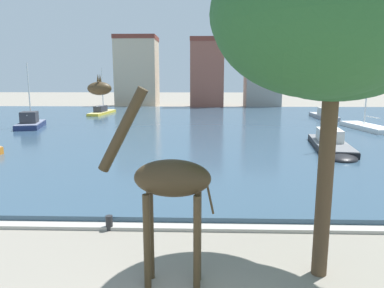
{
  "coord_description": "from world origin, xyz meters",
  "views": [
    {
      "loc": [
        0.27,
        -5.55,
        5.01
      ],
      "look_at": [
        -0.23,
        10.05,
        2.2
      ],
      "focal_mm": 32.91,
      "sensor_mm": 36.0,
      "label": 1
    }
  ],
  "objects_px": {
    "mooring_bollard": "(109,223)",
    "sailboat_black": "(332,146)",
    "shade_tree": "(333,17)",
    "giraffe_statue": "(166,182)",
    "sailboat_grey": "(322,116)",
    "sailboat_navy": "(31,124)",
    "sailboat_yellow": "(103,112)",
    "sailboat_white": "(363,127)"
  },
  "relations": [
    {
      "from": "mooring_bollard",
      "to": "sailboat_black",
      "type": "bearing_deg",
      "value": 47.28
    },
    {
      "from": "sailboat_black",
      "to": "shade_tree",
      "type": "relative_size",
      "value": 1.04
    },
    {
      "from": "shade_tree",
      "to": "giraffe_statue",
      "type": "bearing_deg",
      "value": -173.43
    },
    {
      "from": "sailboat_grey",
      "to": "mooring_bollard",
      "type": "distance_m",
      "value": 39.3
    },
    {
      "from": "sailboat_grey",
      "to": "sailboat_navy",
      "type": "relative_size",
      "value": 1.3
    },
    {
      "from": "sailboat_black",
      "to": "sailboat_yellow",
      "type": "bearing_deg",
      "value": 131.64
    },
    {
      "from": "giraffe_statue",
      "to": "shade_tree",
      "type": "height_order",
      "value": "shade_tree"
    },
    {
      "from": "sailboat_yellow",
      "to": "mooring_bollard",
      "type": "distance_m",
      "value": 41.19
    },
    {
      "from": "sailboat_yellow",
      "to": "giraffe_statue",
      "type": "bearing_deg",
      "value": -72.26
    },
    {
      "from": "giraffe_statue",
      "to": "sailboat_white",
      "type": "relative_size",
      "value": 0.61
    },
    {
      "from": "sailboat_navy",
      "to": "sailboat_yellow",
      "type": "bearing_deg",
      "value": 78.33
    },
    {
      "from": "sailboat_grey",
      "to": "sailboat_yellow",
      "type": "bearing_deg",
      "value": 170.6
    },
    {
      "from": "sailboat_white",
      "to": "shade_tree",
      "type": "distance_m",
      "value": 30.68
    },
    {
      "from": "giraffe_statue",
      "to": "sailboat_black",
      "type": "distance_m",
      "value": 19.16
    },
    {
      "from": "sailboat_yellow",
      "to": "shade_tree",
      "type": "height_order",
      "value": "shade_tree"
    },
    {
      "from": "giraffe_statue",
      "to": "sailboat_white",
      "type": "xyz_separation_m",
      "value": [
        16.91,
        27.52,
        -2.24
      ]
    },
    {
      "from": "giraffe_statue",
      "to": "sailboat_grey",
      "type": "distance_m",
      "value": 41.19
    },
    {
      "from": "giraffe_statue",
      "to": "sailboat_grey",
      "type": "relative_size",
      "value": 0.58
    },
    {
      "from": "sailboat_grey",
      "to": "sailboat_black",
      "type": "xyz_separation_m",
      "value": [
        -6.43,
        -21.48,
        -0.04
      ]
    },
    {
      "from": "mooring_bollard",
      "to": "giraffe_statue",
      "type": "bearing_deg",
      "value": -53.88
    },
    {
      "from": "sailboat_yellow",
      "to": "mooring_bollard",
      "type": "relative_size",
      "value": 17.94
    },
    {
      "from": "mooring_bollard",
      "to": "sailboat_white",
      "type": "bearing_deg",
      "value": 51.74
    },
    {
      "from": "sailboat_white",
      "to": "mooring_bollard",
      "type": "relative_size",
      "value": 16.9
    },
    {
      "from": "shade_tree",
      "to": "sailboat_white",
      "type": "bearing_deg",
      "value": 64.21
    },
    {
      "from": "sailboat_yellow",
      "to": "shade_tree",
      "type": "bearing_deg",
      "value": -67.53
    },
    {
      "from": "shade_tree",
      "to": "sailboat_grey",
      "type": "bearing_deg",
      "value": 71.57
    },
    {
      "from": "sailboat_black",
      "to": "shade_tree",
      "type": "height_order",
      "value": "shade_tree"
    },
    {
      "from": "sailboat_black",
      "to": "sailboat_white",
      "type": "height_order",
      "value": "sailboat_white"
    },
    {
      "from": "giraffe_statue",
      "to": "shade_tree",
      "type": "bearing_deg",
      "value": 6.57
    },
    {
      "from": "sailboat_black",
      "to": "sailboat_white",
      "type": "bearing_deg",
      "value": 57.77
    },
    {
      "from": "sailboat_white",
      "to": "shade_tree",
      "type": "relative_size",
      "value": 1.01
    },
    {
      "from": "sailboat_white",
      "to": "mooring_bollard",
      "type": "height_order",
      "value": "sailboat_white"
    },
    {
      "from": "sailboat_grey",
      "to": "mooring_bollard",
      "type": "bearing_deg",
      "value": -118.2
    },
    {
      "from": "sailboat_black",
      "to": "sailboat_yellow",
      "type": "distance_m",
      "value": 35.38
    },
    {
      "from": "sailboat_black",
      "to": "sailboat_yellow",
      "type": "relative_size",
      "value": 0.98
    },
    {
      "from": "giraffe_statue",
      "to": "sailboat_yellow",
      "type": "height_order",
      "value": "sailboat_yellow"
    },
    {
      "from": "sailboat_grey",
      "to": "sailboat_yellow",
      "type": "xyz_separation_m",
      "value": [
        -29.94,
        4.96,
        -0.06
      ]
    },
    {
      "from": "sailboat_navy",
      "to": "sailboat_yellow",
      "type": "relative_size",
      "value": 0.76
    },
    {
      "from": "sailboat_black",
      "to": "mooring_bollard",
      "type": "xyz_separation_m",
      "value": [
        -12.14,
        -13.15,
        -0.27
      ]
    },
    {
      "from": "shade_tree",
      "to": "mooring_bollard",
      "type": "xyz_separation_m",
      "value": [
        -6.13,
        2.71,
        -6.2
      ]
    },
    {
      "from": "sailboat_navy",
      "to": "sailboat_black",
      "type": "height_order",
      "value": "sailboat_navy"
    },
    {
      "from": "sailboat_white",
      "to": "shade_tree",
      "type": "height_order",
      "value": "shade_tree"
    }
  ]
}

